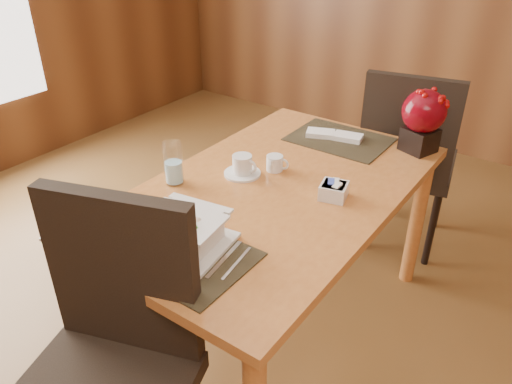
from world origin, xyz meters
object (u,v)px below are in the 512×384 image
Objects in this scene: water_glass at (173,163)px; bread_plate at (76,233)px; coffee_cup at (242,166)px; far_chair at (407,154)px; dining_table at (275,207)px; creamer_jug at (275,163)px; soup_setting at (182,234)px; near_chair at (109,353)px; berry_decor at (423,117)px; sugar_caddy at (334,191)px.

water_glass reaches higher than bread_plate.
far_chair is (0.38, 0.93, -0.20)m from coffee_cup.
dining_table is at bearing 31.34° from water_glass.
creamer_jug is at bearing 69.77° from bread_plate.
creamer_jug is (-0.06, 0.63, -0.02)m from soup_setting.
water_glass is (-0.35, -0.21, 0.18)m from dining_table.
soup_setting is 1.49m from far_chair.
water_glass is at bearing -140.91° from creamer_jug.
coffee_cup is 0.14× the size of near_chair.
water_glass is 0.16× the size of near_chair.
bread_plate is (-0.35, -0.15, -0.05)m from soup_setting.
dining_table is 0.77m from bread_plate.
dining_table is 4.75× the size of soup_setting.
soup_setting is 1.23m from berry_decor.
water_glass is 1.78× the size of sugar_caddy.
creamer_jug reaches higher than dining_table.
dining_table is at bearing -0.98° from coffee_cup.
bread_plate is at bearing -121.91° from creamer_jug.
sugar_caddy is at bearing 79.53° from far_chair.
far_chair is at bearing 77.24° from dining_table.
berry_decor reaches higher than water_glass.
water_glass reaches higher than dining_table.
dining_table is 5.23× the size of berry_decor.
soup_setting is 0.63m from creamer_jug.
soup_setting is at bearing -107.30° from berry_decor.
water_glass is (-0.33, 0.30, 0.03)m from soup_setting.
creamer_jug is at bearing 58.91° from far_chair.
far_chair reaches higher than coffee_cup.
bread_plate is (-0.29, -0.78, -0.03)m from creamer_jug.
coffee_cup is 0.83m from berry_decor.
water_glass is 1.11m from berry_decor.
dining_table is 15.31× the size of sugar_caddy.
creamer_jug is at bearing 87.16° from soup_setting.
creamer_jug is (0.09, 0.11, -0.00)m from coffee_cup.
far_chair is at bearing 67.88° from coffee_cup.
berry_decor is 1.51m from bread_plate.
coffee_cup is (-0.17, 0.00, 0.13)m from dining_table.
dining_table is at bearing 79.41° from soup_setting.
coffee_cup reaches higher than bread_plate.
bread_plate is at bearing 132.40° from near_chair.
creamer_jug is (-0.08, 0.11, 0.13)m from dining_table.
near_chair is (0.00, -0.87, -0.06)m from dining_table.
near_chair is (0.37, -0.20, -0.16)m from bread_plate.
sugar_caddy is 0.59× the size of bread_plate.
berry_decor is at bearing 64.33° from soup_setting.
coffee_cup is 0.40m from sugar_caddy.
water_glass is 0.61× the size of berry_decor.
bread_plate is at bearing -118.37° from berry_decor.
berry_decor is (0.34, 0.65, 0.26)m from dining_table.
coffee_cup is 1.56× the size of sugar_caddy.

